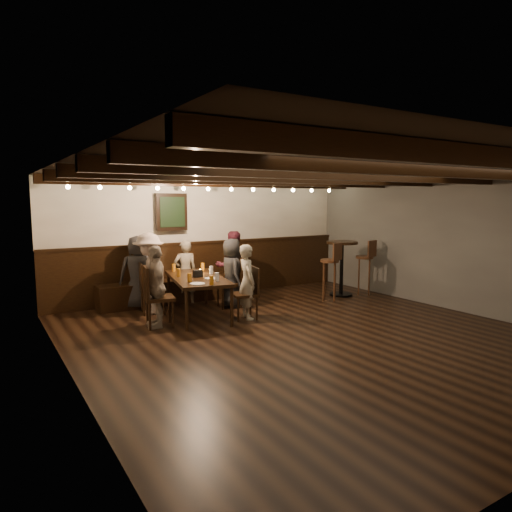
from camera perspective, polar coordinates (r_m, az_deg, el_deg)
room at (r=8.23m, az=-4.11°, el=0.67°), size 7.00×7.00×7.00m
dining_table at (r=7.84m, az=-7.36°, el=-2.98°), size 1.18×1.95×0.68m
chair_left_near at (r=8.23m, az=-12.92°, el=-5.15°), size 0.48×0.48×0.89m
chair_left_far at (r=7.35m, az=-12.08°, el=-6.41°), size 0.52×0.52×0.96m
chair_right_near at (r=8.51m, az=-3.23°, el=-4.50°), size 0.50×0.50×0.93m
chair_right_far at (r=7.67m, az=-1.32°, el=-5.90°), size 0.47×0.47×0.87m
person_bench_left at (r=8.58m, az=-14.56°, el=-1.98°), size 0.73×0.55×1.34m
person_bench_centre at (r=8.86m, az=-8.83°, el=-1.98°), size 0.50×0.38×1.22m
person_bench_right at (r=8.91m, az=-2.96°, el=-1.31°), size 0.77×0.65×1.38m
person_left_near at (r=8.14m, az=-13.22°, el=-2.13°), size 0.71×1.01×1.42m
person_left_far at (r=7.27m, az=-12.39°, el=-3.73°), size 0.46×0.80×1.29m
person_right_near at (r=8.45m, az=-3.05°, el=-2.12°), size 0.53×0.70×1.28m
person_right_far at (r=7.61m, az=-1.10°, el=-3.24°), size 0.39×0.51×1.25m
pint_a at (r=8.45m, az=-10.26°, el=-1.45°), size 0.07×0.07×0.14m
pint_b at (r=8.50m, az=-6.68°, el=-1.33°), size 0.07×0.07×0.14m
pint_c at (r=7.86m, az=-9.67°, el=-2.06°), size 0.07×0.07×0.14m
pint_d at (r=8.08m, az=-5.61°, el=-1.75°), size 0.07×0.07×0.14m
pint_e at (r=7.34m, az=-8.30°, el=-2.67°), size 0.07×0.07×0.14m
pint_f at (r=7.34m, az=-4.93°, el=-2.63°), size 0.07×0.07×0.14m
pint_g at (r=7.06m, az=-5.58°, el=-3.01°), size 0.07×0.07×0.14m
plate_near at (r=7.12m, az=-7.34°, el=-3.46°), size 0.24×0.24×0.01m
plate_far at (r=7.58m, az=-5.55°, el=-2.80°), size 0.24×0.24×0.01m
condiment_caddy at (r=7.77m, az=-7.30°, el=-2.19°), size 0.15×0.10×0.12m
candle at (r=8.14m, az=-7.00°, el=-2.02°), size 0.05×0.05×0.05m
high_top_table at (r=9.59m, az=10.66°, el=-0.51°), size 0.64×0.64×1.14m
bar_stool_left at (r=9.16m, az=9.18°, el=-2.84°), size 0.39×0.41×1.15m
bar_stool_right at (r=9.87m, az=13.39°, el=-2.23°), size 0.38×0.40×1.15m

